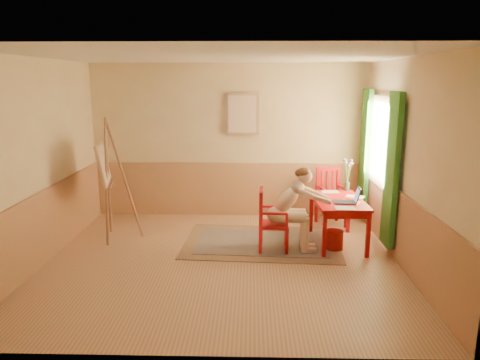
{
  "coord_description": "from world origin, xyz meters",
  "views": [
    {
      "loc": [
        0.42,
        -5.94,
        2.5
      ],
      "look_at": [
        0.25,
        0.55,
        1.05
      ],
      "focal_mm": 33.63,
      "sensor_mm": 36.0,
      "label": 1
    }
  ],
  "objects_px": {
    "chair_back": "(331,197)",
    "table": "(338,205)",
    "chair_left": "(271,220)",
    "laptop": "(349,200)",
    "easel": "(106,168)",
    "figure": "(293,205)"
  },
  "relations": [
    {
      "from": "easel",
      "to": "table",
      "type": "bearing_deg",
      "value": -2.62
    },
    {
      "from": "easel",
      "to": "laptop",
      "type": "bearing_deg",
      "value": -5.4
    },
    {
      "from": "laptop",
      "to": "chair_back",
      "type": "bearing_deg",
      "value": 92.41
    },
    {
      "from": "table",
      "to": "chair_back",
      "type": "xyz_separation_m",
      "value": [
        0.06,
        1.01,
        -0.13
      ]
    },
    {
      "from": "chair_left",
      "to": "figure",
      "type": "height_order",
      "value": "figure"
    },
    {
      "from": "chair_left",
      "to": "easel",
      "type": "relative_size",
      "value": 0.48
    },
    {
      "from": "chair_back",
      "to": "figure",
      "type": "height_order",
      "value": "figure"
    },
    {
      "from": "chair_left",
      "to": "chair_back",
      "type": "height_order",
      "value": "chair_back"
    },
    {
      "from": "chair_back",
      "to": "table",
      "type": "bearing_deg",
      "value": -93.38
    },
    {
      "from": "chair_left",
      "to": "laptop",
      "type": "height_order",
      "value": "laptop"
    },
    {
      "from": "table",
      "to": "easel",
      "type": "bearing_deg",
      "value": 177.38
    },
    {
      "from": "chair_back",
      "to": "easel",
      "type": "xyz_separation_m",
      "value": [
        -3.67,
        -0.84,
        0.66
      ]
    },
    {
      "from": "chair_left",
      "to": "chair_back",
      "type": "bearing_deg",
      "value": 49.49
    },
    {
      "from": "table",
      "to": "laptop",
      "type": "relative_size",
      "value": 3.14
    },
    {
      "from": "table",
      "to": "chair_left",
      "type": "bearing_deg",
      "value": -164.74
    },
    {
      "from": "table",
      "to": "chair_left",
      "type": "distance_m",
      "value": 1.09
    },
    {
      "from": "easel",
      "to": "chair_left",
      "type": "bearing_deg",
      "value": -9.94
    },
    {
      "from": "figure",
      "to": "chair_back",
      "type": "bearing_deg",
      "value": 58.81
    },
    {
      "from": "table",
      "to": "figure",
      "type": "relative_size",
      "value": 0.97
    },
    {
      "from": "easel",
      "to": "chair_back",
      "type": "bearing_deg",
      "value": 12.93
    },
    {
      "from": "laptop",
      "to": "table",
      "type": "bearing_deg",
      "value": 120.41
    },
    {
      "from": "table",
      "to": "figure",
      "type": "height_order",
      "value": "figure"
    }
  ]
}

